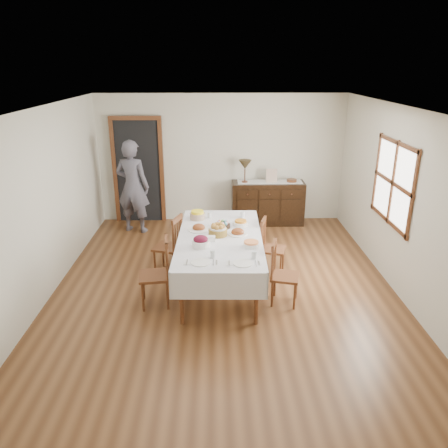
{
  "coord_description": "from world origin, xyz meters",
  "views": [
    {
      "loc": [
        -0.11,
        -5.84,
        3.15
      ],
      "look_at": [
        0.0,
        0.1,
        0.95
      ],
      "focal_mm": 35.0,
      "sensor_mm": 36.0,
      "label": 1
    }
  ],
  "objects_px": {
    "chair_left_near": "(158,272)",
    "chair_right_near": "(282,273)",
    "chair_right_far": "(270,246)",
    "dining_table": "(220,242)",
    "chair_left_far": "(170,244)",
    "person": "(133,184)",
    "sideboard": "(268,203)",
    "table_lamp": "(245,165)"
  },
  "relations": [
    {
      "from": "chair_right_far",
      "to": "table_lamp",
      "type": "xyz_separation_m",
      "value": [
        -0.26,
        2.25,
        0.79
      ]
    },
    {
      "from": "chair_right_far",
      "to": "sideboard",
      "type": "relative_size",
      "value": 0.61
    },
    {
      "from": "chair_right_far",
      "to": "table_lamp",
      "type": "height_order",
      "value": "table_lamp"
    },
    {
      "from": "dining_table",
      "to": "sideboard",
      "type": "bearing_deg",
      "value": 71.13
    },
    {
      "from": "chair_left_near",
      "to": "sideboard",
      "type": "distance_m",
      "value": 3.73
    },
    {
      "from": "chair_left_far",
      "to": "person",
      "type": "distance_m",
      "value": 2.12
    },
    {
      "from": "dining_table",
      "to": "chair_left_far",
      "type": "xyz_separation_m",
      "value": [
        -0.77,
        0.49,
        -0.23
      ]
    },
    {
      "from": "chair_left_near",
      "to": "sideboard",
      "type": "bearing_deg",
      "value": 142.45
    },
    {
      "from": "sideboard",
      "to": "person",
      "type": "relative_size",
      "value": 0.76
    },
    {
      "from": "chair_left_near",
      "to": "dining_table",
      "type": "bearing_deg",
      "value": 112.3
    },
    {
      "from": "chair_left_near",
      "to": "chair_right_near",
      "type": "relative_size",
      "value": 1.08
    },
    {
      "from": "sideboard",
      "to": "dining_table",
      "type": "bearing_deg",
      "value": -110.23
    },
    {
      "from": "dining_table",
      "to": "table_lamp",
      "type": "xyz_separation_m",
      "value": [
        0.53,
        2.72,
        0.52
      ]
    },
    {
      "from": "chair_right_near",
      "to": "chair_right_far",
      "type": "distance_m",
      "value": 0.95
    },
    {
      "from": "chair_left_far",
      "to": "chair_right_far",
      "type": "height_order",
      "value": "chair_left_far"
    },
    {
      "from": "person",
      "to": "table_lamp",
      "type": "bearing_deg",
      "value": -154.85
    },
    {
      "from": "chair_right_near",
      "to": "sideboard",
      "type": "distance_m",
      "value": 3.22
    },
    {
      "from": "dining_table",
      "to": "chair_left_far",
      "type": "height_order",
      "value": "chair_left_far"
    },
    {
      "from": "chair_left_near",
      "to": "person",
      "type": "bearing_deg",
      "value": -171.71
    },
    {
      "from": "chair_right_near",
      "to": "chair_left_near",
      "type": "bearing_deg",
      "value": 104.84
    },
    {
      "from": "dining_table",
      "to": "sideboard",
      "type": "relative_size",
      "value": 1.62
    },
    {
      "from": "chair_right_far",
      "to": "chair_right_near",
      "type": "bearing_deg",
      "value": -161.15
    },
    {
      "from": "table_lamp",
      "to": "chair_right_far",
      "type": "bearing_deg",
      "value": -83.3
    },
    {
      "from": "chair_left_near",
      "to": "table_lamp",
      "type": "height_order",
      "value": "table_lamp"
    },
    {
      "from": "chair_right_far",
      "to": "table_lamp",
      "type": "relative_size",
      "value": 1.93
    },
    {
      "from": "dining_table",
      "to": "chair_left_far",
      "type": "distance_m",
      "value": 0.94
    },
    {
      "from": "chair_right_near",
      "to": "sideboard",
      "type": "xyz_separation_m",
      "value": [
        0.17,
        3.21,
        -0.01
      ]
    },
    {
      "from": "chair_right_near",
      "to": "table_lamp",
      "type": "relative_size",
      "value": 1.95
    },
    {
      "from": "chair_right_near",
      "to": "chair_right_far",
      "type": "relative_size",
      "value": 1.01
    },
    {
      "from": "person",
      "to": "chair_right_near",
      "type": "bearing_deg",
      "value": 146.99
    },
    {
      "from": "sideboard",
      "to": "table_lamp",
      "type": "height_order",
      "value": "table_lamp"
    },
    {
      "from": "chair_right_near",
      "to": "chair_right_far",
      "type": "height_order",
      "value": "chair_right_near"
    },
    {
      "from": "chair_left_near",
      "to": "table_lamp",
      "type": "distance_m",
      "value": 3.57
    },
    {
      "from": "dining_table",
      "to": "chair_left_near",
      "type": "height_order",
      "value": "chair_left_near"
    },
    {
      "from": "chair_right_near",
      "to": "sideboard",
      "type": "bearing_deg",
      "value": 11.31
    },
    {
      "from": "person",
      "to": "table_lamp",
      "type": "height_order",
      "value": "person"
    },
    {
      "from": "chair_left_near",
      "to": "chair_right_near",
      "type": "bearing_deg",
      "value": 82.88
    },
    {
      "from": "chair_left_far",
      "to": "sideboard",
      "type": "distance_m",
      "value": 2.87
    },
    {
      "from": "dining_table",
      "to": "chair_right_far",
      "type": "xyz_separation_m",
      "value": [
        0.79,
        0.47,
        -0.26
      ]
    },
    {
      "from": "chair_left_near",
      "to": "chair_right_near",
      "type": "xyz_separation_m",
      "value": [
        1.69,
        0.02,
        -0.04
      ]
    },
    {
      "from": "chair_left_near",
      "to": "chair_left_far",
      "type": "relative_size",
      "value": 1.02
    },
    {
      "from": "chair_left_near",
      "to": "chair_left_far",
      "type": "bearing_deg",
      "value": 167.98
    }
  ]
}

